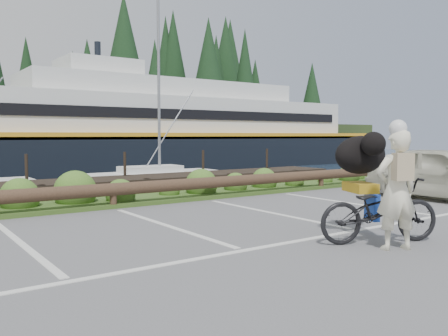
{
  "coord_description": "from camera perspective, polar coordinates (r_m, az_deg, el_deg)",
  "views": [
    {
      "loc": [
        -4.27,
        -5.9,
        1.72
      ],
      "look_at": [
        0.91,
        1.39,
        1.1
      ],
      "focal_mm": 38.0,
      "sensor_mm": 36.0,
      "label": 1
    }
  ],
  "objects": [
    {
      "name": "ground",
      "position": [
        7.48,
        0.49,
        -9.34
      ],
      "size": [
        72.0,
        72.0,
        0.0
      ],
      "primitive_type": "plane",
      "color": "#575759"
    },
    {
      "name": "cyclist",
      "position": [
        7.53,
        20.04,
        -2.52
      ],
      "size": [
        0.77,
        0.66,
        1.8
      ],
      "primitive_type": "imported",
      "rotation": [
        0.0,
        0.0,
        2.73
      ],
      "color": "#F1ECCC",
      "rests_on": "ground"
    },
    {
      "name": "dog",
      "position": [
        8.46,
        16.13,
        1.53
      ],
      "size": [
        0.96,
        1.26,
        0.66
      ],
      "primitive_type": "ellipsoid",
      "rotation": [
        0.0,
        0.0,
        1.16
      ],
      "color": "black",
      "rests_on": "bicycle"
    },
    {
      "name": "bicycle",
      "position": [
        7.98,
        18.19,
        -4.83
      ],
      "size": [
        2.12,
        1.44,
        1.05
      ],
      "primitive_type": "imported",
      "rotation": [
        0.0,
        0.0,
        1.16
      ],
      "color": "black",
      "rests_on": "ground"
    },
    {
      "name": "vegetation_strip",
      "position": [
        12.1,
        -14.42,
        -4.09
      ],
      "size": [
        34.0,
        1.6,
        0.1
      ],
      "primitive_type": "cube",
      "color": "#3D5B21",
      "rests_on": "ground"
    },
    {
      "name": "log_rail",
      "position": [
        11.46,
        -13.16,
        -4.76
      ],
      "size": [
        32.0,
        0.3,
        0.6
      ],
      "primitive_type": null,
      "color": "#443021",
      "rests_on": "ground"
    },
    {
      "name": "parked_car",
      "position": [
        13.82,
        25.17,
        -0.57
      ],
      "size": [
        1.7,
        4.2,
        1.43
      ],
      "primitive_type": "imported",
      "rotation": [
        0.0,
        0.0,
        0.0
      ],
      "color": "beige",
      "rests_on": "ground"
    }
  ]
}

